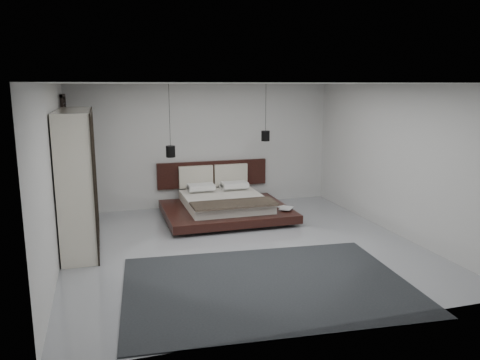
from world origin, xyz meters
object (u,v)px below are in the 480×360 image
object	(u,v)px
wardrobe	(78,178)
pendant_right	(265,136)
pendant_left	(171,151)
rug	(267,285)
lattice_screen	(67,159)
bed	(224,204)

from	to	relation	value
wardrobe	pendant_right	bearing A→B (deg)	19.06
pendant_right	wardrobe	world-z (taller)	pendant_right
pendant_left	wardrobe	size ratio (longest dim) A/B	0.63
pendant_right	pendant_left	bearing A→B (deg)	180.00
pendant_right	rug	size ratio (longest dim) A/B	0.31
pendant_left	lattice_screen	bearing A→B (deg)	175.96
lattice_screen	wardrobe	distance (m)	1.53
lattice_screen	pendant_right	distance (m)	4.21
wardrobe	bed	bearing A→B (deg)	18.70
bed	wardrobe	xyz separation A→B (m)	(-2.88, -0.97, 0.91)
pendant_left	pendant_right	xyz separation A→B (m)	(2.12, 0.00, 0.26)
wardrobe	rug	bearing A→B (deg)	-45.99
lattice_screen	pendant_right	size ratio (longest dim) A/B	2.08
pendant_left	wardrobe	world-z (taller)	pendant_left
bed	wardrobe	bearing A→B (deg)	-161.30
lattice_screen	bed	size ratio (longest dim) A/B	1.01
pendant_left	rug	bearing A→B (deg)	-79.60
pendant_right	wardrobe	distance (m)	4.20
bed	pendant_right	world-z (taller)	pendant_right
bed	pendant_left	bearing A→B (deg)	159.95
bed	wardrobe	distance (m)	3.17
rug	pendant_right	bearing A→B (deg)	70.88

